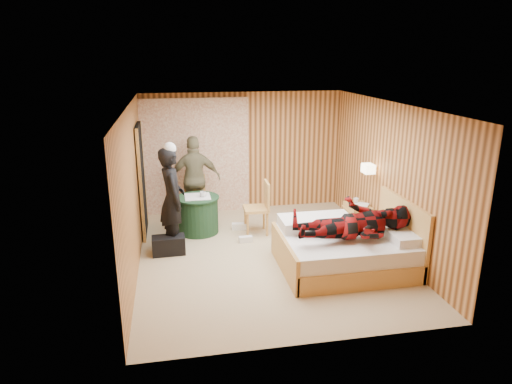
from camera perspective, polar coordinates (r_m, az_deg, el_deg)
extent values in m
cube|color=tan|center=(7.76, 1.38, -7.85)|extent=(4.20, 5.00, 0.01)
cube|color=silver|center=(7.09, 1.53, 10.83)|extent=(4.20, 5.00, 0.01)
cube|color=tan|center=(9.71, -1.62, 5.04)|extent=(4.20, 0.02, 2.50)
cube|color=tan|center=(7.20, -15.12, 0.18)|extent=(0.02, 5.00, 2.50)
cube|color=tan|center=(8.02, 16.30, 1.78)|extent=(0.02, 5.00, 2.50)
cube|color=white|center=(9.56, -7.50, 4.39)|extent=(2.20, 0.08, 2.40)
cube|color=black|center=(8.60, -14.11, 1.41)|extent=(0.06, 0.90, 2.05)
cylinder|color=gold|center=(8.35, 14.35, 2.88)|extent=(0.18, 0.04, 0.04)
cube|color=beige|center=(8.32, 13.85, 2.86)|extent=(0.18, 0.24, 0.16)
cube|color=#E2B05C|center=(7.41, 10.94, -8.19)|extent=(1.95, 1.56, 0.29)
cube|color=white|center=(7.30, 11.05, -6.28)|extent=(1.89, 1.50, 0.24)
cube|color=#E2B05C|center=(7.07, 3.54, -8.02)|extent=(0.06, 1.56, 0.55)
cube|color=#E2B05C|center=(7.65, 17.84, -4.73)|extent=(0.06, 1.56, 1.07)
cube|color=silver|center=(7.23, 17.86, -5.42)|extent=(0.37, 0.54, 0.14)
cube|color=silver|center=(7.84, 15.34, -3.44)|extent=(0.37, 0.54, 0.14)
cube|color=white|center=(7.49, 7.49, -3.76)|extent=(1.17, 0.59, 0.18)
cube|color=#E2B05C|center=(8.80, 12.56, -3.28)|extent=(0.40, 0.55, 0.55)
cube|color=#E2B05C|center=(8.74, 12.63, -2.21)|extent=(0.42, 0.57, 0.03)
cylinder|color=#1B3B20|center=(8.65, -7.22, -2.89)|extent=(0.75, 0.75, 0.68)
cylinder|color=#1B3B20|center=(8.54, -7.31, -0.71)|extent=(0.80, 0.80, 0.03)
cube|color=silver|center=(8.53, -7.31, -0.57)|extent=(0.56, 0.56, 0.01)
cube|color=#E2B05C|center=(9.14, -7.47, -1.07)|extent=(0.44, 0.44, 0.05)
cube|color=#E2B05C|center=(9.25, -7.65, 0.76)|extent=(0.42, 0.06, 0.46)
cylinder|color=#E2B05C|center=(9.04, -8.38, -2.88)|extent=(0.04, 0.04, 0.43)
cylinder|color=#E2B05C|center=(9.39, -6.49, -2.05)|extent=(0.04, 0.04, 0.43)
cube|color=#E2B05C|center=(8.49, 0.00, -2.11)|extent=(0.47, 0.47, 0.05)
cube|color=#E2B05C|center=(8.44, 1.37, -0.33)|extent=(0.06, 0.45, 0.49)
cylinder|color=#E2B05C|center=(8.72, -1.36, -3.34)|extent=(0.04, 0.04, 0.46)
cylinder|color=#E2B05C|center=(8.44, 1.41, -4.06)|extent=(0.04, 0.04, 0.46)
cube|color=black|center=(7.88, -10.86, -6.54)|extent=(0.56, 0.31, 0.31)
cube|color=silver|center=(8.81, -2.11, -4.32)|extent=(0.29, 0.16, 0.12)
cube|color=silver|center=(8.24, -1.31, -5.93)|extent=(0.25, 0.11, 0.11)
imported|color=black|center=(7.84, -10.43, -0.87)|extent=(0.53, 0.71, 1.79)
imported|color=#726C4C|center=(9.13, -7.61, 1.61)|extent=(1.01, 0.43, 1.72)
imported|color=maroon|center=(6.95, 12.29, -2.69)|extent=(0.86, 0.67, 1.77)
imported|color=silver|center=(8.66, 12.81, -1.63)|extent=(0.26, 0.28, 0.02)
imported|color=silver|center=(8.65, 12.81, -1.50)|extent=(0.26, 0.28, 0.02)
imported|color=silver|center=(8.81, 12.37, -1.04)|extent=(0.13, 0.13, 0.09)
imported|color=silver|center=(8.47, -6.63, -0.29)|extent=(0.14, 0.14, 0.10)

